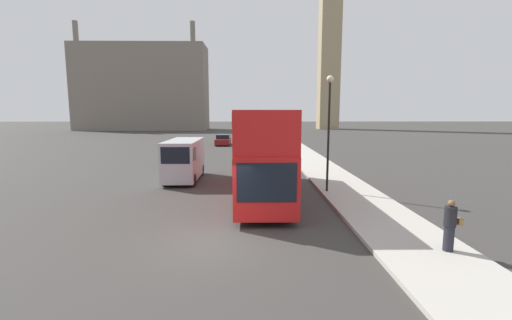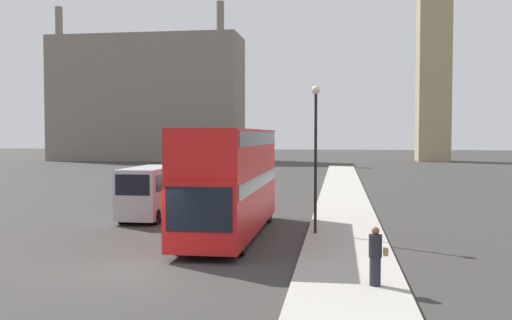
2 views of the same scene
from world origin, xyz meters
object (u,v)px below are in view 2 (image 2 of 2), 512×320
Objects in this scene: red_double_decker_bus at (230,177)px; pedestrian at (376,256)px; street_lamp at (316,138)px; white_van at (150,191)px; parked_sedan at (242,174)px.

pedestrian is (5.52, -7.81, -1.55)m from red_double_decker_bus.
red_double_decker_bus is 3.93m from street_lamp.
red_double_decker_bus is at bearing -39.69° from white_van.
white_van is at bearing 131.28° from pedestrian.
street_lamp is 1.35× the size of parked_sedan.
parked_sedan is at bearing 105.77° from street_lamp.
red_double_decker_bus is at bearing 125.27° from pedestrian.
parked_sedan is at bearing 105.29° from pedestrian.
white_van reaches higher than parked_sedan.
parked_sedan is at bearing 98.72° from red_double_decker_bus.
pedestrian is at bearing -54.73° from red_double_decker_bus.
red_double_decker_bus reaches higher than pedestrian.
street_lamp is at bearing 5.22° from red_double_decker_bus.
street_lamp is 29.23m from parked_sedan.
red_double_decker_bus reaches higher than white_van.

